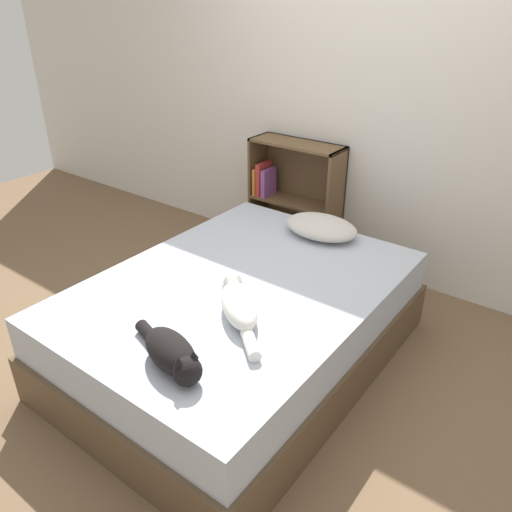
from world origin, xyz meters
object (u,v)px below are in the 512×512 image
Objects in this scene: cat_light at (239,304)px; bookshelf at (295,198)px; cat_dark at (172,354)px; pillow at (321,227)px; bed at (240,322)px.

cat_light is 1.69m from bookshelf.
cat_dark is (0.02, -0.46, 0.01)m from cat_light.
pillow is at bearing -42.04° from cat_light.
pillow is 0.77m from bookshelf.
cat_dark is 0.53× the size of bookshelf.
bed is 2.10× the size of bookshelf.
cat_dark is at bearing -70.86° from bookshelf.
bed is 0.79m from cat_dark.
bed is at bearing -12.13° from cat_light.
bookshelf is (-0.69, 2.00, -0.10)m from cat_dark.
bookshelf is (-0.54, 0.53, -0.10)m from pillow.
cat_light is (0.18, -0.24, 0.32)m from bed.
cat_dark is 2.12m from bookshelf.
cat_dark reaches higher than pillow.
pillow is at bearing 113.03° from cat_dark.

